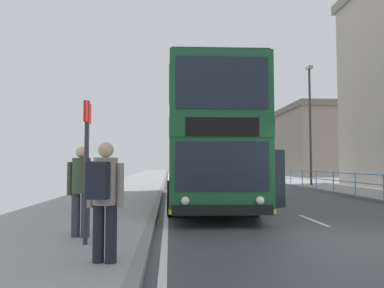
% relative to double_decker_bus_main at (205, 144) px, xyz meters
% --- Properties ---
extents(ground, '(15.80, 140.00, 0.20)m').
position_rel_double_decker_bus_main_xyz_m(ground, '(1.80, -6.62, -2.23)').
color(ground, '#414146').
extents(double_decker_bus_main, '(3.19, 10.75, 4.34)m').
position_rel_double_decker_bus_main_xyz_m(double_decker_bus_main, '(0.00, 0.00, 0.00)').
color(double_decker_bus_main, '#19512D').
rests_on(double_decker_bus_main, ground).
extents(pedestrian_railing_far_kerb, '(0.05, 25.89, 0.99)m').
position_rel_double_decker_bus_main_xyz_m(pedestrian_railing_far_kerb, '(6.97, 6.43, -1.46)').
color(pedestrian_railing_far_kerb, '#598CC6').
rests_on(pedestrian_railing_far_kerb, ground).
extents(pedestrian_with_backpack, '(0.55, 0.57, 1.69)m').
position_rel_double_decker_bus_main_xyz_m(pedestrian_with_backpack, '(-2.26, -8.46, -1.15)').
color(pedestrian_with_backpack, black).
rests_on(pedestrian_with_backpack, ground).
extents(pedestrian_companion, '(0.55, 0.54, 1.71)m').
position_rel_double_decker_bus_main_xyz_m(pedestrian_companion, '(-3.02, -6.56, -1.14)').
color(pedestrian_companion, '#383842').
rests_on(pedestrian_companion, ground).
extents(bus_stop_sign_near, '(0.08, 0.44, 2.48)m').
position_rel_double_decker_bus_main_xyz_m(bus_stop_sign_near, '(-2.78, -7.25, -0.59)').
color(bus_stop_sign_near, '#2D2D33').
rests_on(bus_stop_sign_near, ground).
extents(street_lamp_far_side, '(0.28, 0.60, 7.83)m').
position_rel_double_decker_bus_main_xyz_m(street_lamp_far_side, '(7.87, 9.42, 2.39)').
color(street_lamp_far_side, '#38383D').
rests_on(street_lamp_far_side, ground).
extents(bare_tree_far_00, '(2.61, 2.44, 6.86)m').
position_rel_double_decker_bus_main_xyz_m(bare_tree_far_00, '(8.49, 30.91, 1.05)').
color(bare_tree_far_00, '#4C3D2D').
rests_on(bare_tree_far_00, ground).
extents(background_building_01, '(11.61, 15.21, 8.63)m').
position_rel_double_decker_bus_main_xyz_m(background_building_01, '(18.77, 32.15, 2.07)').
color(background_building_01, gray).
rests_on(background_building_01, ground).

